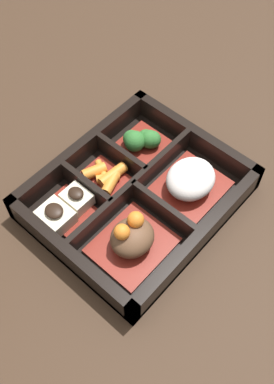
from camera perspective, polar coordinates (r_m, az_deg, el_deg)
ground_plane at (r=0.64m, az=0.00°, el=-1.24°), size 3.00×3.00×0.00m
bento_base at (r=0.63m, az=0.00°, el=-1.00°), size 0.27×0.23×0.01m
bento_rim at (r=0.62m, az=-0.24°, el=-0.01°), size 0.27×0.23×0.04m
bowl_rice at (r=0.62m, az=6.80°, el=1.44°), size 0.10×0.09×0.05m
bowl_stew at (r=0.57m, az=-0.64°, el=-5.88°), size 0.10×0.09×0.06m
bowl_greens at (r=0.67m, az=0.68°, el=6.52°), size 0.07×0.07×0.04m
bowl_carrots at (r=0.64m, az=-3.93°, el=1.92°), size 0.05×0.07×0.02m
bowl_tofu at (r=0.61m, az=-9.11°, el=-2.23°), size 0.07×0.07×0.04m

